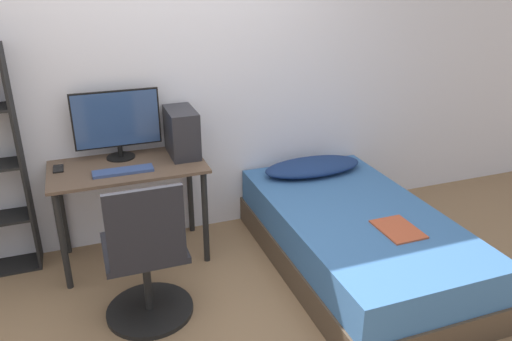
% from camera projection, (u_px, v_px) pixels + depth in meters
% --- Properties ---
extents(ground_plane, '(14.00, 14.00, 0.00)m').
position_uv_depth(ground_plane, '(223.00, 339.00, 2.95)').
color(ground_plane, '#846647').
extents(wall_back, '(8.00, 0.05, 2.50)m').
position_uv_depth(wall_back, '(164.00, 81.00, 3.68)').
color(wall_back, silver).
rests_on(wall_back, ground_plane).
extents(desk, '(1.07, 0.58, 0.74)m').
position_uv_depth(desk, '(129.00, 181.00, 3.54)').
color(desk, brown).
rests_on(desk, ground_plane).
extents(office_chair, '(0.55, 0.55, 0.96)m').
position_uv_depth(office_chair, '(147.00, 267.00, 2.99)').
color(office_chair, black).
rests_on(office_chair, ground_plane).
extents(bed, '(1.09, 1.95, 0.46)m').
position_uv_depth(bed, '(355.00, 239.00, 3.57)').
color(bed, '#4C3D2D').
rests_on(bed, ground_plane).
extents(pillow, '(0.83, 0.36, 0.11)m').
position_uv_depth(pillow, '(313.00, 167.00, 4.07)').
color(pillow, navy).
rests_on(pillow, bed).
extents(magazine, '(0.24, 0.32, 0.01)m').
position_uv_depth(magazine, '(398.00, 229.00, 3.22)').
color(magazine, '#B24C2D').
rests_on(magazine, bed).
extents(monitor, '(0.61, 0.20, 0.50)m').
position_uv_depth(monitor, '(117.00, 122.00, 3.53)').
color(monitor, black).
rests_on(monitor, desk).
extents(keyboard, '(0.40, 0.11, 0.02)m').
position_uv_depth(keyboard, '(123.00, 171.00, 3.38)').
color(keyboard, '#33477A').
rests_on(keyboard, desk).
extents(pc_tower, '(0.20, 0.37, 0.34)m').
position_uv_depth(pc_tower, '(182.00, 132.00, 3.63)').
color(pc_tower, '#232328').
rests_on(pc_tower, desk).
extents(phone, '(0.07, 0.14, 0.01)m').
position_uv_depth(phone, '(58.00, 169.00, 3.43)').
color(phone, black).
rests_on(phone, desk).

